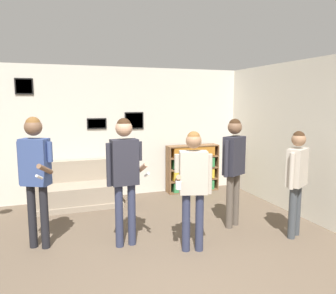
{
  "coord_description": "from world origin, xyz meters",
  "views": [
    {
      "loc": [
        -1.04,
        -2.69,
        2.01
      ],
      "look_at": [
        0.64,
        2.03,
        1.3
      ],
      "focal_mm": 35.0,
      "sensor_mm": 36.0,
      "label": 1
    }
  ],
  "objects_px": {
    "person_player_foreground_center": "(125,168)",
    "person_watcher_holding_cup": "(193,179)",
    "person_player_foreground_left": "(35,168)",
    "person_spectator_near_bookshelf": "(234,161)",
    "bookshelf": "(192,168)",
    "couch": "(79,191)",
    "person_spectator_far_right": "(297,173)"
  },
  "relations": [
    {
      "from": "bookshelf",
      "to": "person_spectator_far_right",
      "type": "relative_size",
      "value": 0.74
    },
    {
      "from": "bookshelf",
      "to": "person_watcher_holding_cup",
      "type": "height_order",
      "value": "person_watcher_holding_cup"
    },
    {
      "from": "person_player_foreground_left",
      "to": "person_player_foreground_center",
      "type": "distance_m",
      "value": 1.19
    },
    {
      "from": "couch",
      "to": "person_spectator_far_right",
      "type": "height_order",
      "value": "person_spectator_far_right"
    },
    {
      "from": "bookshelf",
      "to": "person_player_foreground_left",
      "type": "distance_m",
      "value": 3.75
    },
    {
      "from": "couch",
      "to": "person_player_foreground_left",
      "type": "distance_m",
      "value": 2.04
    },
    {
      "from": "person_player_foreground_left",
      "to": "person_spectator_far_right",
      "type": "distance_m",
      "value": 3.67
    },
    {
      "from": "person_player_foreground_left",
      "to": "person_watcher_holding_cup",
      "type": "height_order",
      "value": "person_player_foreground_left"
    },
    {
      "from": "couch",
      "to": "person_player_foreground_left",
      "type": "height_order",
      "value": "person_player_foreground_left"
    },
    {
      "from": "couch",
      "to": "person_spectator_far_right",
      "type": "relative_size",
      "value": 1.0
    },
    {
      "from": "bookshelf",
      "to": "couch",
      "type": "bearing_deg",
      "value": -175.35
    },
    {
      "from": "couch",
      "to": "person_player_foreground_center",
      "type": "xyz_separation_m",
      "value": [
        0.48,
        -2.07,
        0.83
      ]
    },
    {
      "from": "person_player_foreground_left",
      "to": "person_spectator_near_bookshelf",
      "type": "height_order",
      "value": "person_player_foreground_left"
    },
    {
      "from": "person_spectator_near_bookshelf",
      "to": "person_spectator_far_right",
      "type": "bearing_deg",
      "value": -45.2
    },
    {
      "from": "person_player_foreground_center",
      "to": "person_spectator_near_bookshelf",
      "type": "xyz_separation_m",
      "value": [
        1.77,
        0.13,
        -0.04
      ]
    },
    {
      "from": "couch",
      "to": "person_player_foreground_center",
      "type": "distance_m",
      "value": 2.28
    },
    {
      "from": "person_player_foreground_center",
      "to": "person_spectator_near_bookshelf",
      "type": "relative_size",
      "value": 1.03
    },
    {
      "from": "couch",
      "to": "person_watcher_holding_cup",
      "type": "xyz_separation_m",
      "value": [
        1.29,
        -2.53,
        0.71
      ]
    },
    {
      "from": "person_watcher_holding_cup",
      "to": "person_spectator_near_bookshelf",
      "type": "bearing_deg",
      "value": 31.55
    },
    {
      "from": "person_player_foreground_left",
      "to": "person_watcher_holding_cup",
      "type": "bearing_deg",
      "value": -22.1
    },
    {
      "from": "person_spectator_far_right",
      "to": "person_player_foreground_center",
      "type": "bearing_deg",
      "value": 167.66
    },
    {
      "from": "person_player_foreground_left",
      "to": "person_watcher_holding_cup",
      "type": "distance_m",
      "value": 2.11
    },
    {
      "from": "person_player_foreground_center",
      "to": "person_watcher_holding_cup",
      "type": "bearing_deg",
      "value": -29.42
    },
    {
      "from": "bookshelf",
      "to": "person_spectator_near_bookshelf",
      "type": "height_order",
      "value": "person_spectator_near_bookshelf"
    },
    {
      "from": "person_player_foreground_left",
      "to": "person_spectator_near_bookshelf",
      "type": "bearing_deg",
      "value": -4.01
    },
    {
      "from": "bookshelf",
      "to": "person_spectator_near_bookshelf",
      "type": "xyz_separation_m",
      "value": [
        -0.24,
        -2.14,
        0.56
      ]
    },
    {
      "from": "person_watcher_holding_cup",
      "to": "person_player_foreground_center",
      "type": "bearing_deg",
      "value": 150.58
    },
    {
      "from": "bookshelf",
      "to": "person_player_foreground_left",
      "type": "xyz_separation_m",
      "value": [
        -3.15,
        -1.94,
        0.61
      ]
    },
    {
      "from": "person_spectator_near_bookshelf",
      "to": "person_spectator_far_right",
      "type": "distance_m",
      "value": 0.94
    },
    {
      "from": "person_watcher_holding_cup",
      "to": "person_spectator_near_bookshelf",
      "type": "xyz_separation_m",
      "value": [
        0.96,
        0.59,
        0.08
      ]
    },
    {
      "from": "person_player_foreground_center",
      "to": "couch",
      "type": "bearing_deg",
      "value": 102.97
    },
    {
      "from": "bookshelf",
      "to": "person_spectator_far_right",
      "type": "xyz_separation_m",
      "value": [
        0.42,
        -2.8,
        0.44
      ]
    }
  ]
}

